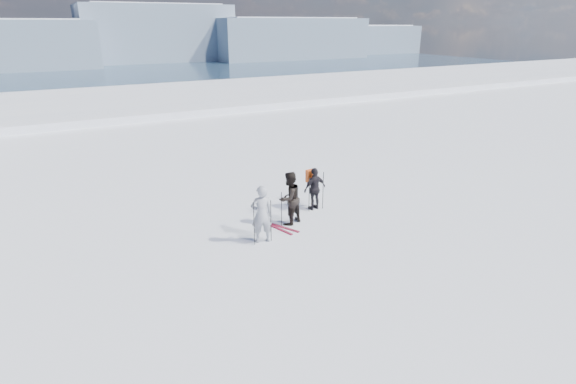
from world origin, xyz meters
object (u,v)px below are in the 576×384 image
(skier_pack, at_px, (315,189))
(skier_dark, at_px, (289,198))
(skier_grey, at_px, (262,214))
(skis_loose, at_px, (275,226))

(skier_pack, bearing_deg, skier_dark, 20.06)
(skier_grey, bearing_deg, skier_dark, -139.21)
(skier_grey, bearing_deg, skier_pack, -141.06)
(skier_grey, bearing_deg, skis_loose, -125.35)
(skier_grey, distance_m, skier_dark, 1.52)
(skier_dark, height_order, skier_pack, skier_dark)
(skier_pack, bearing_deg, skis_loose, 13.11)
(skier_grey, xyz_separation_m, skis_loose, (0.81, 0.76, -0.87))
(skier_dark, distance_m, skis_loose, 1.00)
(skier_grey, height_order, skis_loose, skier_grey)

